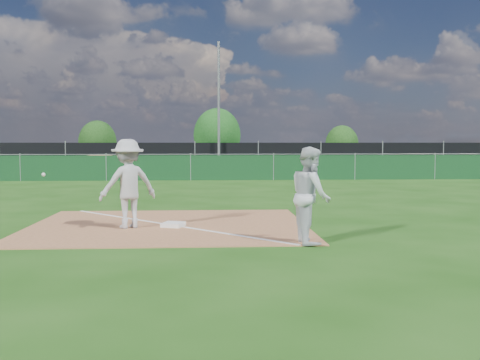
% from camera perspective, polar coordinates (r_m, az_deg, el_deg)
% --- Properties ---
extents(ground, '(90.00, 90.00, 0.00)m').
position_cam_1_polar(ground, '(20.79, -5.75, -1.01)').
color(ground, '#1B490F').
rests_on(ground, ground).
extents(infield_dirt, '(6.00, 5.00, 0.02)m').
position_cam_1_polar(infield_dirt, '(11.86, -7.60, -4.81)').
color(infield_dirt, '#9C633E').
rests_on(infield_dirt, ground).
extents(foul_line, '(5.01, 5.01, 0.01)m').
position_cam_1_polar(foul_line, '(11.86, -7.60, -4.74)').
color(foul_line, white).
rests_on(foul_line, infield_dirt).
extents(green_fence, '(44.00, 0.05, 1.20)m').
position_cam_1_polar(green_fence, '(25.73, -5.29, 1.30)').
color(green_fence, '#0F391A').
rests_on(green_fence, ground).
extents(dirt_mound, '(3.38, 2.60, 1.17)m').
position_cam_1_polar(dirt_mound, '(29.80, -14.71, 1.53)').
color(dirt_mound, '#967348').
rests_on(dirt_mound, ground).
extents(black_fence, '(46.00, 0.04, 1.80)m').
position_cam_1_polar(black_fence, '(33.71, -4.83, 2.46)').
color(black_fence, black).
rests_on(black_fence, ground).
extents(parking_lot, '(46.00, 9.00, 0.01)m').
position_cam_1_polar(parking_lot, '(38.74, -4.63, 1.34)').
color(parking_lot, black).
rests_on(parking_lot, ground).
extents(light_pole, '(0.16, 0.16, 8.00)m').
position_cam_1_polar(light_pole, '(33.46, -2.28, 7.77)').
color(light_pole, slate).
rests_on(light_pole, ground).
extents(first_base, '(0.54, 0.54, 0.09)m').
position_cam_1_polar(first_base, '(11.60, -7.14, -4.73)').
color(first_base, white).
rests_on(first_base, infield_dirt).
extents(play_at_first, '(2.50, 1.16, 1.87)m').
position_cam_1_polar(play_at_first, '(11.49, -11.86, -0.39)').
color(play_at_first, silver).
rests_on(play_at_first, infield_dirt).
extents(runner, '(0.73, 0.90, 1.75)m').
position_cam_1_polar(runner, '(9.71, 7.53, -1.61)').
color(runner, silver).
rests_on(runner, ground).
extents(car_left, '(4.23, 3.03, 1.34)m').
position_cam_1_polar(car_left, '(39.21, -12.00, 2.29)').
color(car_left, '#989B9F').
rests_on(car_left, parking_lot).
extents(car_mid, '(4.63, 2.37, 1.45)m').
position_cam_1_polar(car_mid, '(38.45, -8.98, 2.38)').
color(car_mid, black).
rests_on(car_mid, parking_lot).
extents(car_right, '(4.79, 2.65, 1.31)m').
position_cam_1_polar(car_right, '(38.97, 1.08, 2.35)').
color(car_right, black).
rests_on(car_right, parking_lot).
extents(tree_left, '(3.02, 3.02, 3.59)m').
position_cam_1_polar(tree_left, '(44.92, -14.95, 3.94)').
color(tree_left, '#382316').
rests_on(tree_left, ground).
extents(tree_mid, '(3.94, 3.94, 4.68)m').
position_cam_1_polar(tree_mid, '(45.03, -2.46, 4.79)').
color(tree_mid, '#382316').
rests_on(tree_mid, ground).
extents(tree_right, '(2.73, 2.73, 3.24)m').
position_cam_1_polar(tree_right, '(45.55, 10.81, 3.78)').
color(tree_right, '#382316').
rests_on(tree_right, ground).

